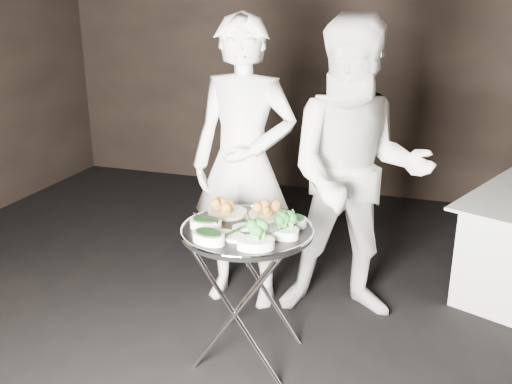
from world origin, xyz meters
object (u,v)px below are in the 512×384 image
(tray_stand, at_px, (247,288))
(waiter_right, at_px, (356,174))
(serving_tray, at_px, (247,230))
(waiter_left, at_px, (244,165))

(tray_stand, height_order, waiter_right, waiter_right)
(serving_tray, distance_m, waiter_right, 0.84)
(waiter_right, bearing_deg, tray_stand, -136.60)
(serving_tray, distance_m, waiter_left, 0.71)
(waiter_left, xyz_separation_m, waiter_right, (0.72, 0.03, -0.00))
(tray_stand, bearing_deg, waiter_right, 55.84)
(serving_tray, height_order, waiter_right, waiter_right)
(tray_stand, distance_m, serving_tray, 0.35)
(tray_stand, distance_m, waiter_right, 0.97)
(serving_tray, relative_size, waiter_right, 0.38)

